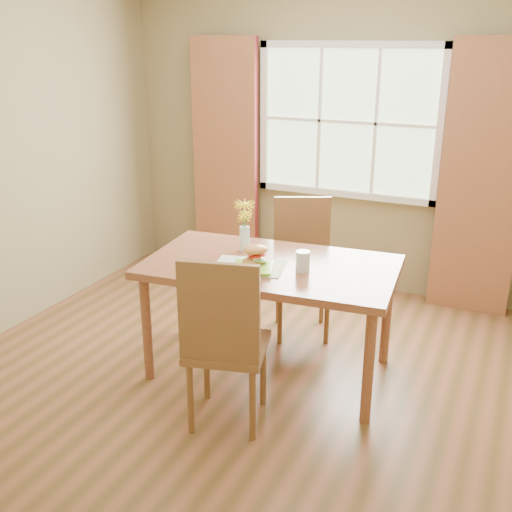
{
  "coord_description": "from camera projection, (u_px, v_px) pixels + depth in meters",
  "views": [
    {
      "loc": [
        1.49,
        -3.21,
        2.19
      ],
      "look_at": [
        -0.05,
        0.1,
        0.85
      ],
      "focal_mm": 42.0,
      "sensor_mm": 36.0,
      "label": 1
    }
  ],
  "objects": [
    {
      "name": "window",
      "position": [
        348.0,
        122.0,
        5.15
      ],
      "size": [
        1.62,
        0.06,
        1.32
      ],
      "color": "#A2BE90",
      "rests_on": "room"
    },
    {
      "name": "curtain_right",
      "position": [
        481.0,
        182.0,
        4.76
      ],
      "size": [
        0.65,
        0.08,
        2.2
      ],
      "primitive_type": "cube",
      "color": "maroon",
      "rests_on": "room"
    },
    {
      "name": "water_glass",
      "position": [
        303.0,
        262.0,
        3.76
      ],
      "size": [
        0.09,
        0.09,
        0.13
      ],
      "color": "silver",
      "rests_on": "dining_table"
    },
    {
      "name": "curtain_left",
      "position": [
        225.0,
        159.0,
        5.67
      ],
      "size": [
        0.65,
        0.08,
        2.2
      ],
      "primitive_type": "cube",
      "color": "maroon",
      "rests_on": "room"
    },
    {
      "name": "croissant_sandwich",
      "position": [
        255.0,
        255.0,
        3.84
      ],
      "size": [
        0.21,
        0.19,
        0.13
      ],
      "rotation": [
        0.0,
        0.0,
        0.63
      ],
      "color": "#DC854B",
      "rests_on": "plate"
    },
    {
      "name": "plate",
      "position": [
        253.0,
        269.0,
        3.8
      ],
      "size": [
        0.31,
        0.31,
        0.01
      ],
      "primitive_type": "cube",
      "rotation": [
        0.0,
        0.0,
        0.34
      ],
      "color": "#7FC731",
      "rests_on": "placemat"
    },
    {
      "name": "chair_far",
      "position": [
        302.0,
        260.0,
        4.61
      ],
      "size": [
        0.58,
        0.58,
        1.05
      ],
      "rotation": [
        0.0,
        0.0,
        0.44
      ],
      "color": "brown",
      "rests_on": "room"
    },
    {
      "name": "flower_vase",
      "position": [
        245.0,
        221.0,
        4.08
      ],
      "size": [
        0.14,
        0.14,
        0.36
      ],
      "color": "silver",
      "rests_on": "dining_table"
    },
    {
      "name": "room",
      "position": [
        256.0,
        185.0,
        3.61
      ],
      "size": [
        4.24,
        3.84,
        2.74
      ],
      "color": "brown",
      "rests_on": "ground"
    },
    {
      "name": "dining_table",
      "position": [
        270.0,
        275.0,
        3.95
      ],
      "size": [
        1.71,
        1.06,
        0.8
      ],
      "rotation": [
        0.0,
        0.0,
        0.09
      ],
      "color": "#945339",
      "rests_on": "room"
    },
    {
      "name": "placemat",
      "position": [
        249.0,
        266.0,
        3.86
      ],
      "size": [
        0.51,
        0.42,
        0.01
      ],
      "primitive_type": "cube",
      "rotation": [
        0.0,
        0.0,
        0.21
      ],
      "color": "#E4E9C5",
      "rests_on": "dining_table"
    },
    {
      "name": "chair_near",
      "position": [
        224.0,
        338.0,
        3.38
      ],
      "size": [
        0.55,
        0.55,
        1.08
      ],
      "rotation": [
        0.0,
        0.0,
        0.26
      ],
      "color": "brown",
      "rests_on": "room"
    }
  ]
}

